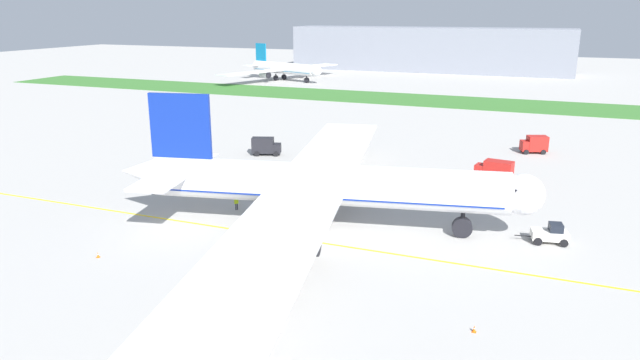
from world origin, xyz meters
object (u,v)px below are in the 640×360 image
Objects in this scene: airliner_foreground at (319,185)px; ground_crew_wingwalker_port at (236,202)px; pushback_tug at (551,234)px; parked_airliner_far_left at (283,68)px; service_truck_catering_van at (535,144)px; traffic_cone_near_nose at (98,255)px; traffic_cone_port_wing at (474,329)px; service_truck_baggage_loader at (266,146)px; service_truck_fuel_bowser at (495,169)px.

airliner_foreground is 13.30m from ground_crew_wingwalker_port.
parked_airliner_far_left is (-95.42, 131.21, 3.36)m from pushback_tug.
airliner_foreground reaches higher than service_truck_catering_van.
ground_crew_wingwalker_port is 0.03× the size of parked_airliner_far_left.
traffic_cone_near_nose is 78.25m from service_truck_catering_van.
pushback_tug is 10.02× the size of traffic_cone_port_wing.
ground_crew_wingwalker_port is 0.33× the size of service_truck_catering_van.
traffic_cone_port_wing is at bearing -47.81° from service_truck_baggage_loader.
parked_airliner_far_left reaches higher than traffic_cone_port_wing.
airliner_foreground is 34.40m from service_truck_fuel_bowser.
service_truck_fuel_bowser is at bearing 52.65° from traffic_cone_near_nose.
service_truck_baggage_loader is at bearing 109.84° from ground_crew_wingwalker_port.
traffic_cone_port_wing is at bearing -0.64° from traffic_cone_near_nose.
pushback_tug is 162.27m from parked_airliner_far_left.
traffic_cone_near_nose is at bearing -84.72° from service_truck_baggage_loader.
service_truck_catering_van reaches higher than traffic_cone_near_nose.
ground_crew_wingwalker_port is (-12.42, 2.00, -4.29)m from airliner_foreground.
service_truck_fuel_bowser is (17.22, 29.54, -3.75)m from airliner_foreground.
traffic_cone_port_wing is at bearing -59.62° from parked_airliner_far_left.
airliner_foreground is 14.61× the size of service_truck_baggage_loader.
service_truck_fuel_bowser reaches higher than pushback_tug.
airliner_foreground is 139.09× the size of traffic_cone_port_wing.
airliner_foreground is 27.51m from traffic_cone_port_wing.
ground_crew_wingwalker_port is 30.20m from service_truck_baggage_loader.
ground_crew_wingwalker_port reaches higher than traffic_cone_port_wing.
airliner_foreground reaches higher than service_truck_fuel_bowser.
service_truck_catering_van is at bearing -43.35° from parked_airliner_far_left.
service_truck_baggage_loader is (-43.35, 47.82, 1.39)m from traffic_cone_port_wing.
traffic_cone_near_nose is at bearing -121.00° from service_truck_catering_van.
traffic_cone_near_nose is 0.11× the size of service_truck_baggage_loader.
airliner_foreground reaches higher than parked_airliner_far_left.
service_truck_baggage_loader is 39.90m from service_truck_fuel_bowser.
parked_airliner_far_left is at bearing 136.65° from service_truck_catering_van.
traffic_cone_port_wing is (-5.19, -22.73, -0.76)m from pushback_tug.
airliner_foreground is 54.82m from service_truck_catering_van.
service_truck_catering_van is at bearing 94.94° from pushback_tug.
pushback_tug is 10.02× the size of traffic_cone_near_nose.
traffic_cone_near_nose is 0.01× the size of parked_airliner_far_left.
pushback_tug is 0.99× the size of service_truck_fuel_bowser.
airliner_foreground is at bearing -9.13° from ground_crew_wingwalker_port.
service_truck_fuel_bowser is (-8.65, 24.24, 0.54)m from pushback_tug.
ground_crew_wingwalker_port is 146.18m from parked_airliner_far_left.
traffic_cone_near_nose is at bearing -153.22° from pushback_tug.
ground_crew_wingwalker_port is 59.14m from service_truck_catering_van.
ground_crew_wingwalker_port is 0.29× the size of service_truck_fuel_bowser.
pushback_tug reaches higher than ground_crew_wingwalker_port.
pushback_tug is 1.14× the size of service_truck_catering_van.
pushback_tug is at bearing -70.36° from service_truck_fuel_bowser.
service_truck_catering_van reaches higher than service_truck_fuel_bowser.
pushback_tug is at bearing 11.58° from airliner_foreground.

